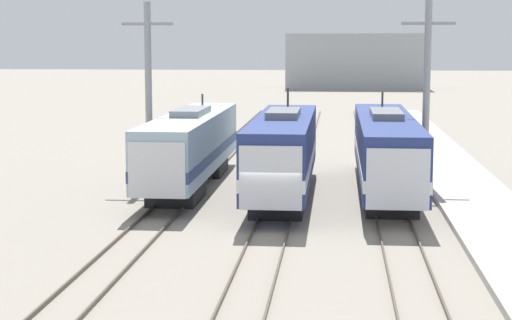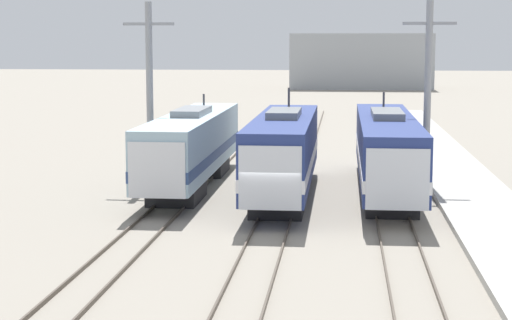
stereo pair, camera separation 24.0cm
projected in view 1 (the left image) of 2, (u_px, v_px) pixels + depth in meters
The scene contains 11 objects.
ground_plane at pixel (272, 228), 35.86m from camera, with size 400.00×400.00×0.00m, color gray.
rail_pair_far_left at pixel (152, 224), 36.34m from camera, with size 1.51×120.00×0.15m.
rail_pair_center at pixel (272, 226), 35.85m from camera, with size 1.51×120.00×0.15m.
rail_pair_far_right at pixel (396, 229), 35.36m from camera, with size 1.51×120.00×0.15m.
locomotive_far_left at pixel (190, 147), 45.48m from camera, with size 2.80×17.75×4.75m.
locomotive_center at pixel (283, 154), 42.03m from camera, with size 2.83×16.26×5.31m.
locomotive_far_right at pixel (386, 152), 43.30m from camera, with size 2.83×18.82×4.97m.
catenary_tower_left at pixel (149, 90), 46.34m from camera, with size 2.78×0.37×9.87m.
catenary_tower_right at pixel (427, 92), 44.93m from camera, with size 2.78×0.37×9.87m.
platform at pixel (502, 229), 34.94m from camera, with size 4.00×120.00×0.29m.
depot_building at pixel (357, 61), 143.02m from camera, with size 23.18×12.48×9.05m.
Camera 1 is at (2.69, -35.03, 7.75)m, focal length 60.00 mm.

